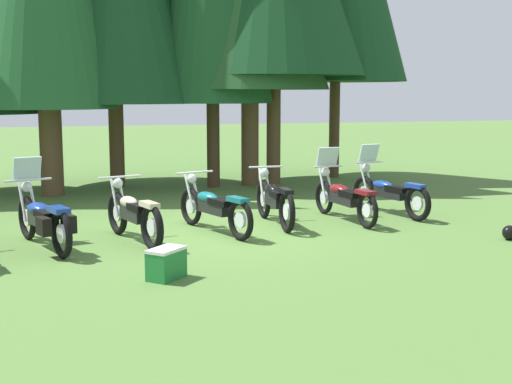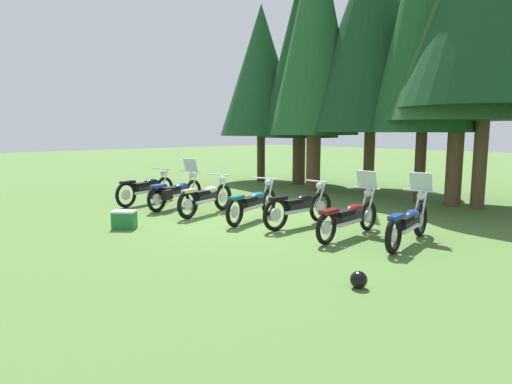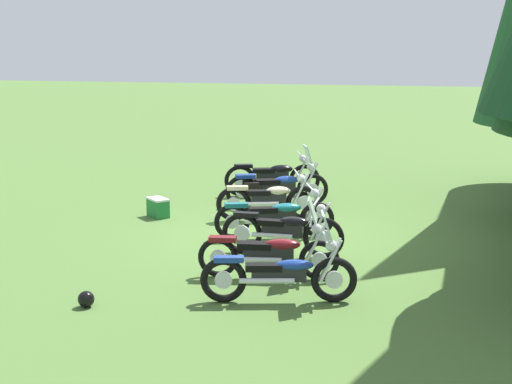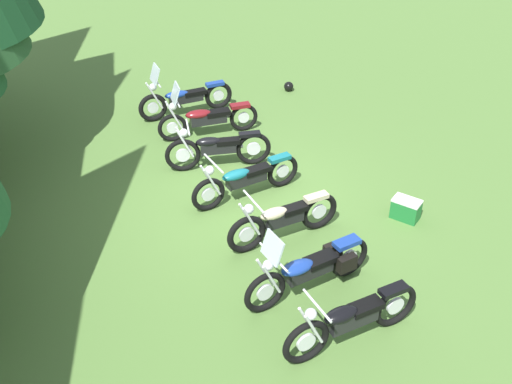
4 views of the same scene
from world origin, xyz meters
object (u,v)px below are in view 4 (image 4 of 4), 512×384
Objects in this scene: picnic_cooler at (406,209)px; motorcycle_0 at (352,319)px; motorcycle_2 at (283,219)px; dropped_helmet at (289,86)px; motorcycle_3 at (245,178)px; motorcycle_4 at (217,148)px; motorcycle_6 at (185,98)px; motorcycle_5 at (207,118)px; motorcycle_1 at (310,268)px.

motorcycle_0 is at bearing 142.83° from picnic_cooler.
motorcycle_2 is 3.66× the size of picnic_cooler.
picnic_cooler is at bearing -173.15° from dropped_helmet.
motorcycle_0 reaches higher than motorcycle_3.
motorcycle_3 is 1.02× the size of motorcycle_4.
motorcycle_6 reaches higher than picnic_cooler.
motorcycle_6 is (3.71, 0.69, 0.00)m from motorcycle_3.
motorcycle_6 reaches higher than motorcycle_0.
motorcycle_3 is 4.92m from dropped_helmet.
motorcycle_3 is 3.04m from picnic_cooler.
motorcycle_5 reaches higher than picnic_cooler.
picnic_cooler is (-1.30, -2.74, -0.23)m from motorcycle_3.
motorcycle_2 is 1.46m from motorcycle_3.
motorcycle_4 is (5.18, 1.05, -0.02)m from motorcycle_0.
motorcycle_4 is 3.98m from picnic_cooler.
motorcycle_0 is 3.83× the size of picnic_cooler.
motorcycle_6 is 9.40× the size of dropped_helmet.
motorcycle_2 is 2.39m from picnic_cooler.
motorcycle_4 is (2.63, 0.70, 0.01)m from motorcycle_2.
motorcycle_3 is at bearing 89.40° from motorcycle_6.
motorcycle_3 is 9.19× the size of dropped_helmet.
motorcycle_1 is 3.84× the size of picnic_cooler.
motorcycle_1 is 0.98× the size of motorcycle_6.
picnic_cooler is at bearing -142.16° from motorcycle_0.
motorcycle_5 is at bearing -94.71° from motorcycle_2.
motorcycle_0 is 4.03m from motorcycle_3.
motorcycle_1 reaches higher than motorcycle_0.
motorcycle_6 reaches higher than motorcycle_4.
motorcycle_4 is at bearing 143.73° from dropped_helmet.
motorcycle_4 reaches higher than dropped_helmet.
motorcycle_1 is 0.98× the size of motorcycle_5.
motorcycle_2 is at bearing 95.26° from motorcycle_5.
motorcycle_5 is at bearing 38.44° from picnic_cooler.
motorcycle_3 is 0.98× the size of motorcycle_6.
picnic_cooler reaches higher than dropped_helmet.
motorcycle_3 reaches higher than dropped_helmet.
motorcycle_0 is at bearing 103.52° from motorcycle_4.
motorcycle_6 is at bearing -79.81° from motorcycle_4.
motorcycle_4 is at bearing 86.99° from motorcycle_6.
motorcycle_5 is at bearing -99.77° from motorcycle_1.
picnic_cooler is at bearing 123.60° from motorcycle_5.
motorcycle_0 reaches higher than motorcycle_2.
motorcycle_1 reaches higher than motorcycle_4.
motorcycle_1 reaches higher than picnic_cooler.
motorcycle_5 is at bearing 96.09° from motorcycle_6.
motorcycle_2 is 0.93× the size of motorcycle_5.
motorcycle_5 is at bearing -87.59° from motorcycle_4.
motorcycle_1 is 2.83m from motorcycle_3.
motorcycle_0 is at bearing 94.38° from motorcycle_5.
motorcycle_1 is 2.74m from picnic_cooler.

